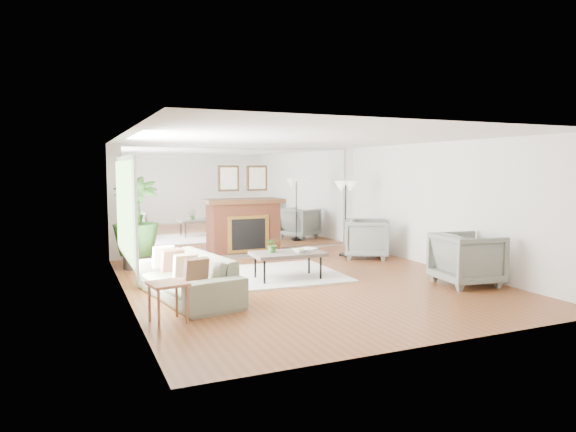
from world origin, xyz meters
name	(u,v)px	position (x,y,z in m)	size (l,w,h in m)	color
ground	(306,282)	(0.00, 0.00, 0.00)	(7.00, 7.00, 0.00)	brown
wall_left	(126,217)	(-2.99, 0.00, 1.25)	(0.02, 7.00, 2.50)	silver
wall_right	(443,206)	(2.99, 0.00, 1.25)	(0.02, 7.00, 2.50)	silver
wall_back	(242,200)	(0.00, 3.49, 1.25)	(6.00, 0.02, 2.50)	silver
mirror_panel	(243,200)	(0.00, 3.47, 1.25)	(5.40, 0.04, 2.40)	silver
window_panel	(125,209)	(-2.96, 0.40, 1.35)	(0.04, 2.40, 1.50)	#B2E09E
fireplace	(246,225)	(0.00, 3.26, 0.66)	(1.85, 0.83, 2.05)	brown
area_rug	(258,276)	(-0.63, 0.71, 0.02)	(3.02, 2.16, 0.03)	silver
coffee_table	(288,254)	(-0.23, 0.25, 0.46)	(1.28, 0.78, 0.50)	#5D5349
sofa	(187,277)	(-2.16, -0.31, 0.33)	(2.29, 0.89, 0.67)	gray
armchair_back	(367,238)	(2.28, 1.66, 0.43)	(0.93, 0.95, 0.87)	gray
armchair_front	(467,259)	(2.41, -1.30, 0.45)	(0.96, 0.98, 0.89)	gray
side_table	(168,289)	(-2.65, -1.45, 0.44)	(0.53, 0.53, 0.53)	#99623D
potted_ficus	(136,220)	(-2.56, 2.41, 0.98)	(0.88, 0.88, 1.83)	black
floor_lamp	(346,192)	(1.99, 2.10, 1.44)	(0.55, 0.31, 1.69)	black
tabletop_plant	(273,244)	(-0.49, 0.33, 0.65)	(0.26, 0.22, 0.29)	#316324
fruit_bowl	(300,251)	(-0.05, 0.11, 0.53)	(0.26, 0.26, 0.06)	#99623D
book	(305,249)	(0.17, 0.37, 0.51)	(0.21, 0.28, 0.02)	#99623D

